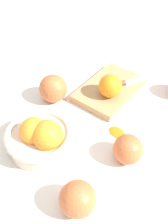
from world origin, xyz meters
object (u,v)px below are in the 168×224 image
object	(u,v)px
bowl	(40,137)
knife	(128,82)
cutting_board	(110,89)
apple_back_center	(53,88)
apple_front_left_2	(128,149)
orange_on_board	(110,86)
apple_front_left	(78,199)

from	to	relation	value
bowl	knife	bearing A→B (deg)	-16.91
cutting_board	knife	bearing A→B (deg)	-43.81
knife	apple_back_center	bearing A→B (deg)	131.65
apple_back_center	bowl	bearing A→B (deg)	-155.48
apple_front_left_2	orange_on_board	bearing A→B (deg)	37.11
apple_front_left_2	cutting_board	bearing A→B (deg)	34.80
orange_on_board	apple_front_left	world-z (taller)	orange_on_board
apple_back_center	apple_front_left_2	size ratio (longest dim) A/B	1.15
knife	apple_front_left_2	xyz separation A→B (m)	(-0.25, -0.10, 0.01)
orange_on_board	apple_front_left_2	world-z (taller)	orange_on_board
cutting_board	apple_front_left_2	world-z (taller)	apple_front_left_2
knife	apple_front_left_2	bearing A→B (deg)	-157.58
bowl	apple_back_center	world-z (taller)	bowl
apple_front_left	orange_on_board	bearing A→B (deg)	14.68
apple_front_left	apple_back_center	bearing A→B (deg)	42.49
orange_on_board	apple_back_center	bearing A→B (deg)	117.13
cutting_board	apple_front_left_2	size ratio (longest dim) A/B	3.01
bowl	knife	size ratio (longest dim) A/B	1.22
apple_front_left	apple_front_left_2	bearing A→B (deg)	-13.77
bowl	cutting_board	bearing A→B (deg)	-11.58
apple_front_left	apple_front_left_2	world-z (taller)	apple_front_left
bowl	apple_back_center	bearing A→B (deg)	24.52
orange_on_board	apple_back_center	size ratio (longest dim) A/B	0.81
apple_front_left_2	apple_back_center	bearing A→B (deg)	71.43
apple_front_left_2	apple_front_left	bearing A→B (deg)	166.23
cutting_board	orange_on_board	world-z (taller)	orange_on_board
apple_back_center	apple_front_left_2	bearing A→B (deg)	-108.57
bowl	orange_on_board	size ratio (longest dim) A/B	2.46
cutting_board	orange_on_board	bearing A→B (deg)	-157.70
bowl	cutting_board	size ratio (longest dim) A/B	0.76
bowl	knife	distance (m)	0.33
cutting_board	apple_back_center	size ratio (longest dim) A/B	2.63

